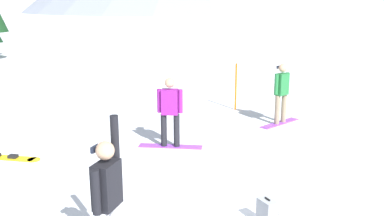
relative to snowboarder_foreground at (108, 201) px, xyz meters
name	(u,v)px	position (x,y,z in m)	size (l,w,h in m)	color
snowboarder_foreground	(108,201)	(0.00, 0.00, 0.00)	(1.20, 1.42, 2.07)	#1E8CD8
snowboarder_midground	(170,111)	(2.15, 4.49, -0.07)	(1.55, 0.94, 1.74)	#993FD8
snowboarder_background	(281,92)	(5.81, 5.42, -0.04)	(1.55, 0.87, 1.79)	#993FD8
loose_snowboard_near_right	(5,157)	(-1.70, 4.99, -0.96)	(1.67, 1.13, 0.09)	yellow
backpack_grey	(267,213)	(2.55, 0.32, -0.77)	(0.30, 0.35, 0.47)	gray
trail_marker_pole	(236,87)	(5.28, 7.41, -0.20)	(0.06, 0.06, 1.56)	orange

